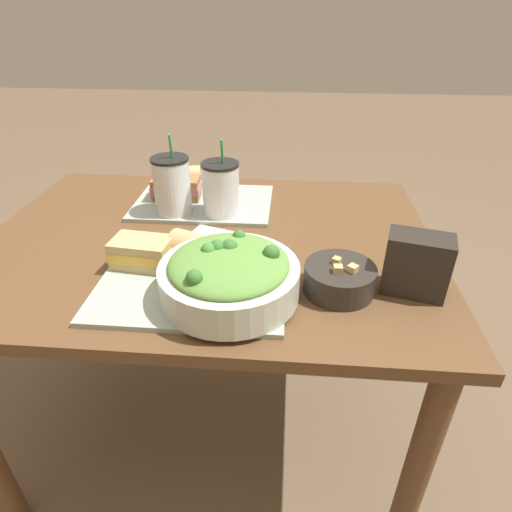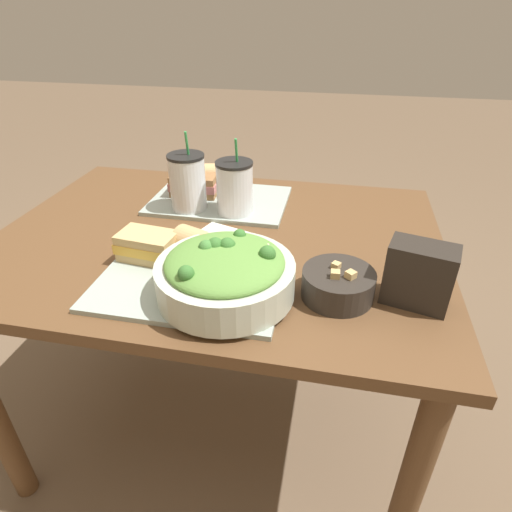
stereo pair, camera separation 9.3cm
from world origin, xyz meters
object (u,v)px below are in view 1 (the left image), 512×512
at_px(sandwich_near, 142,252).
at_px(soup_bowl, 339,278).
at_px(baguette_far, 188,177).
at_px(napkin_folded, 217,241).
at_px(baguette_near, 197,249).
at_px(drink_cup_dark, 172,187).
at_px(drink_cup_red, 221,190).
at_px(sandwich_far, 176,188).
at_px(chip_bag, 416,264).
at_px(salad_bowl, 229,274).

bearing_deg(sandwich_near, soup_bowl, -0.16).
bearing_deg(baguette_far, napkin_folded, -166.78).
xyz_separation_m(baguette_near, drink_cup_dark, (-0.12, 0.27, 0.04)).
height_order(baguette_near, baguette_far, same).
distance_m(sandwich_near, baguette_near, 0.12).
xyz_separation_m(baguette_near, drink_cup_red, (0.02, 0.27, 0.03)).
distance_m(sandwich_near, napkin_folded, 0.21).
xyz_separation_m(baguette_far, drink_cup_dark, (-0.00, -0.18, 0.04)).
distance_m(soup_bowl, sandwich_far, 0.63).
xyz_separation_m(soup_bowl, baguette_far, (-0.44, 0.51, 0.02)).
relative_size(sandwich_far, napkin_folded, 0.74).
height_order(sandwich_far, drink_cup_red, drink_cup_red).
xyz_separation_m(drink_cup_red, chip_bag, (0.46, -0.32, -0.02)).
xyz_separation_m(salad_bowl, napkin_folded, (-0.07, 0.24, -0.06)).
relative_size(sandwich_far, baguette_far, 1.56).
bearing_deg(drink_cup_dark, salad_bowl, -61.08).
height_order(sandwich_near, baguette_far, baguette_far).
height_order(chip_bag, napkin_folded, chip_bag).
distance_m(soup_bowl, drink_cup_dark, 0.56).
xyz_separation_m(baguette_near, baguette_far, (-0.12, 0.44, 0.00)).
bearing_deg(baguette_far, salad_bowl, -170.54).
relative_size(soup_bowl, baguette_near, 1.12).
relative_size(baguette_near, sandwich_far, 0.91).
bearing_deg(baguette_near, napkin_folded, 10.37).
distance_m(baguette_far, napkin_folded, 0.35).
height_order(sandwich_far, drink_cup_dark, drink_cup_dark).
distance_m(baguette_near, chip_bag, 0.48).
bearing_deg(napkin_folded, baguette_near, -101.33).
bearing_deg(baguette_far, sandwich_far, 156.42).
bearing_deg(baguette_near, sandwich_far, 42.53).
xyz_separation_m(soup_bowl, napkin_folded, (-0.29, 0.19, -0.03)).
distance_m(baguette_far, chip_bag, 0.78).
bearing_deg(drink_cup_dark, baguette_near, -65.50).
height_order(sandwich_near, sandwich_far, same).
bearing_deg(baguette_far, sandwich_near, 168.46).
bearing_deg(drink_cup_red, salad_bowl, -78.88).
distance_m(soup_bowl, sandwich_near, 0.44).
xyz_separation_m(salad_bowl, chip_bag, (0.38, 0.06, 0.00)).
relative_size(sandwich_near, baguette_near, 1.08).
relative_size(sandwich_near, chip_bag, 1.02).
xyz_separation_m(salad_bowl, baguette_far, (-0.21, 0.56, -0.01)).
distance_m(baguette_far, drink_cup_red, 0.22).
bearing_deg(drink_cup_dark, sandwich_far, 99.41).
relative_size(salad_bowl, baguette_near, 2.11).
xyz_separation_m(drink_cup_dark, chip_bag, (0.60, -0.32, -0.02)).
distance_m(baguette_near, sandwich_far, 0.39).
relative_size(baguette_near, chip_bag, 0.94).
height_order(baguette_near, napkin_folded, baguette_near).
height_order(drink_cup_red, napkin_folded, drink_cup_red).
xyz_separation_m(sandwich_far, baguette_far, (0.02, 0.08, 0.00)).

